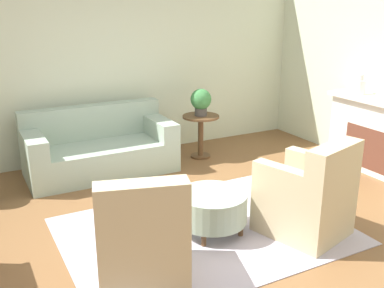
{
  "coord_description": "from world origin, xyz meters",
  "views": [
    {
      "loc": [
        -2.0,
        -3.52,
        2.22
      ],
      "look_at": [
        0.15,
        0.55,
        0.75
      ],
      "focal_mm": 42.0,
      "sensor_mm": 36.0,
      "label": 1
    }
  ],
  "objects_px": {
    "ottoman_table": "(212,207)",
    "vase_mantel_near": "(360,87)",
    "couch": "(99,149)",
    "side_table": "(201,129)",
    "armchair_left": "(141,241)",
    "potted_plant_on_side_table": "(201,101)",
    "armchair_right": "(308,198)"
  },
  "relations": [
    {
      "from": "ottoman_table",
      "to": "armchair_right",
      "type": "bearing_deg",
      "value": -30.07
    },
    {
      "from": "armchair_left",
      "to": "potted_plant_on_side_table",
      "type": "distance_m",
      "value": 3.22
    },
    {
      "from": "side_table",
      "to": "armchair_right",
      "type": "bearing_deg",
      "value": -94.45
    },
    {
      "from": "couch",
      "to": "side_table",
      "type": "bearing_deg",
      "value": -4.37
    },
    {
      "from": "ottoman_table",
      "to": "potted_plant_on_side_table",
      "type": "distance_m",
      "value": 2.36
    },
    {
      "from": "armchair_left",
      "to": "ottoman_table",
      "type": "bearing_deg",
      "value": 26.68
    },
    {
      "from": "armchair_left",
      "to": "vase_mantel_near",
      "type": "distance_m",
      "value": 3.99
    },
    {
      "from": "ottoman_table",
      "to": "potted_plant_on_side_table",
      "type": "relative_size",
      "value": 1.78
    },
    {
      "from": "vase_mantel_near",
      "to": "couch",
      "type": "bearing_deg",
      "value": 157.29
    },
    {
      "from": "armchair_right",
      "to": "ottoman_table",
      "type": "height_order",
      "value": "armchair_right"
    },
    {
      "from": "couch",
      "to": "side_table",
      "type": "distance_m",
      "value": 1.5
    },
    {
      "from": "potted_plant_on_side_table",
      "to": "ottoman_table",
      "type": "bearing_deg",
      "value": -116.09
    },
    {
      "from": "couch",
      "to": "potted_plant_on_side_table",
      "type": "relative_size",
      "value": 4.94
    },
    {
      "from": "armchair_right",
      "to": "vase_mantel_near",
      "type": "height_order",
      "value": "vase_mantel_near"
    },
    {
      "from": "couch",
      "to": "armchair_left",
      "type": "distance_m",
      "value": 2.68
    },
    {
      "from": "couch",
      "to": "armchair_right",
      "type": "bearing_deg",
      "value": -63.81
    },
    {
      "from": "armchair_left",
      "to": "side_table",
      "type": "height_order",
      "value": "armchair_left"
    },
    {
      "from": "potted_plant_on_side_table",
      "to": "armchair_left",
      "type": "bearing_deg",
      "value": -127.54
    },
    {
      "from": "armchair_right",
      "to": "vase_mantel_near",
      "type": "bearing_deg",
      "value": 32.73
    },
    {
      "from": "ottoman_table",
      "to": "side_table",
      "type": "height_order",
      "value": "side_table"
    },
    {
      "from": "armchair_right",
      "to": "ottoman_table",
      "type": "xyz_separation_m",
      "value": [
        -0.81,
        0.47,
        -0.11
      ]
    },
    {
      "from": "couch",
      "to": "armchair_left",
      "type": "relative_size",
      "value": 1.98
    },
    {
      "from": "ottoman_table",
      "to": "vase_mantel_near",
      "type": "height_order",
      "value": "vase_mantel_near"
    },
    {
      "from": "side_table",
      "to": "potted_plant_on_side_table",
      "type": "distance_m",
      "value": 0.42
    },
    {
      "from": "vase_mantel_near",
      "to": "potted_plant_on_side_table",
      "type": "xyz_separation_m",
      "value": [
        -1.78,
        1.26,
        -0.26
      ]
    },
    {
      "from": "armchair_left",
      "to": "armchair_right",
      "type": "xyz_separation_m",
      "value": [
        1.74,
        0.0,
        0.0
      ]
    },
    {
      "from": "armchair_left",
      "to": "armchair_right",
      "type": "height_order",
      "value": "same"
    },
    {
      "from": "couch",
      "to": "side_table",
      "type": "relative_size",
      "value": 3.05
    },
    {
      "from": "couch",
      "to": "ottoman_table",
      "type": "xyz_separation_m",
      "value": [
        0.49,
        -2.17,
        -0.04
      ]
    },
    {
      "from": "ottoman_table",
      "to": "vase_mantel_near",
      "type": "relative_size",
      "value": 2.63
    },
    {
      "from": "armchair_left",
      "to": "ottoman_table",
      "type": "distance_m",
      "value": 1.05
    },
    {
      "from": "vase_mantel_near",
      "to": "armchair_right",
      "type": "bearing_deg",
      "value": -147.27
    }
  ]
}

